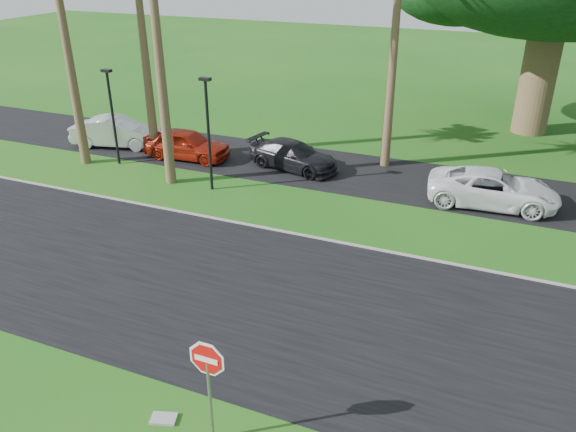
# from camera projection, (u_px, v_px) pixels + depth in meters

# --- Properties ---
(ground) EXTENTS (120.00, 120.00, 0.00)m
(ground) POSITION_uv_depth(u_px,v_px,m) (254.00, 346.00, 14.34)
(ground) COLOR #185715
(ground) RESTS_ON ground
(road) EXTENTS (120.00, 8.00, 0.02)m
(road) POSITION_uv_depth(u_px,v_px,m) (284.00, 304.00, 16.00)
(road) COLOR black
(road) RESTS_ON ground
(parking_strip) EXTENTS (120.00, 5.00, 0.02)m
(parking_strip) POSITION_uv_depth(u_px,v_px,m) (376.00, 176.00, 24.72)
(parking_strip) COLOR black
(parking_strip) RESTS_ON ground
(curb) EXTENTS (120.00, 0.12, 0.06)m
(curb) POSITION_uv_depth(u_px,v_px,m) (329.00, 240.00, 19.35)
(curb) COLOR gray
(curb) RESTS_ON ground
(stop_sign_near) EXTENTS (1.05, 0.07, 2.62)m
(stop_sign_near) POSITION_uv_depth(u_px,v_px,m) (208.00, 372.00, 10.90)
(stop_sign_near) COLOR gray
(stop_sign_near) RESTS_ON ground
(streetlight_left) EXTENTS (0.45, 0.25, 4.34)m
(streetlight_left) POSITION_uv_depth(u_px,v_px,m) (112.00, 111.00, 25.07)
(streetlight_left) COLOR black
(streetlight_left) RESTS_ON ground
(streetlight_right) EXTENTS (0.45, 0.25, 4.64)m
(streetlight_right) POSITION_uv_depth(u_px,v_px,m) (208.00, 128.00, 22.29)
(streetlight_right) COLOR black
(streetlight_right) RESTS_ON ground
(car_silver) EXTENTS (4.67, 2.56, 1.46)m
(car_silver) POSITION_uv_depth(u_px,v_px,m) (117.00, 132.00, 28.04)
(car_silver) COLOR silver
(car_silver) RESTS_ON ground
(car_red) EXTENTS (4.21, 1.90, 1.40)m
(car_red) POSITION_uv_depth(u_px,v_px,m) (187.00, 144.00, 26.46)
(car_red) COLOR maroon
(car_red) RESTS_ON ground
(car_dark) EXTENTS (4.54, 2.58, 1.24)m
(car_dark) POSITION_uv_depth(u_px,v_px,m) (293.00, 156.00, 25.29)
(car_dark) COLOR black
(car_dark) RESTS_ON ground
(car_minivan) EXTENTS (5.10, 2.63, 1.37)m
(car_minivan) POSITION_uv_depth(u_px,v_px,m) (493.00, 189.00, 21.74)
(car_minivan) COLOR white
(car_minivan) RESTS_ON ground
(utility_slab) EXTENTS (0.63, 0.50, 0.06)m
(utility_slab) POSITION_uv_depth(u_px,v_px,m) (164.00, 419.00, 12.12)
(utility_slab) COLOR gray
(utility_slab) RESTS_ON ground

